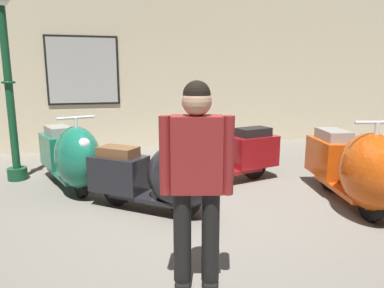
{
  "coord_description": "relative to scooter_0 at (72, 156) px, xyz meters",
  "views": [
    {
      "loc": [
        -1.04,
        -3.71,
        1.58
      ],
      "look_at": [
        0.15,
        0.81,
        0.64
      ],
      "focal_mm": 33.26,
      "sensor_mm": 36.0,
      "label": 1
    }
  ],
  "objects": [
    {
      "name": "ground_plane",
      "position": [
        1.43,
        -1.23,
        -0.48
      ],
      "size": [
        60.0,
        60.0,
        0.0
      ],
      "primitive_type": "plane",
      "color": "slate"
    },
    {
      "name": "showroom_back_wall",
      "position": [
        1.27,
        2.68,
        1.24
      ],
      "size": [
        18.0,
        0.63,
        3.43
      ],
      "color": "beige",
      "rests_on": "ground"
    },
    {
      "name": "scooter_0",
      "position": [
        0.0,
        0.0,
        0.0
      ],
      "size": [
        1.03,
        1.78,
        1.05
      ],
      "rotation": [
        0.0,
        0.0,
        -1.23
      ],
      "color": "black",
      "rests_on": "ground"
    },
    {
      "name": "scooter_1",
      "position": [
        1.03,
        -1.11,
        -0.05
      ],
      "size": [
        1.47,
        1.32,
        0.94
      ],
      "rotation": [
        0.0,
        0.0,
        -0.69
      ],
      "color": "black",
      "rests_on": "ground"
    },
    {
      "name": "scooter_2",
      "position": [
        1.99,
        -0.29,
        -0.01
      ],
      "size": [
        1.73,
        0.87,
        1.02
      ],
      "rotation": [
        0.0,
        0.0,
        -2.89
      ],
      "color": "black",
      "rests_on": "ground"
    },
    {
      "name": "scooter_3",
      "position": [
        3.26,
        -1.55,
        0.02
      ],
      "size": [
        0.85,
        1.85,
        1.09
      ],
      "rotation": [
        0.0,
        0.0,
        -1.77
      ],
      "color": "black",
      "rests_on": "ground"
    },
    {
      "name": "lamppost",
      "position": [
        -0.85,
        0.72,
        0.87
      ],
      "size": [
        0.28,
        0.28,
        2.72
      ],
      "color": "#144728",
      "rests_on": "ground"
    },
    {
      "name": "visitor_0",
      "position": [
        1.03,
        -2.63,
        0.41
      ],
      "size": [
        0.51,
        0.31,
        1.53
      ],
      "rotation": [
        0.0,
        0.0,
        1.32
      ],
      "color": "black",
      "rests_on": "ground"
    }
  ]
}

